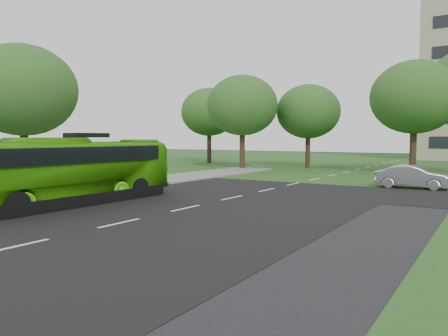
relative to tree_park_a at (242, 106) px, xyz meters
name	(u,v)px	position (x,y,z in m)	size (l,w,h in m)	color
ground	(156,215)	(9.88, -24.27, -6.30)	(160.00, 160.00, 0.00)	black
street_surfaces	(330,174)	(9.50, -1.52, -6.28)	(120.00, 120.00, 0.15)	black
tree_park_a	(242,106)	(0.00, 0.00, 0.00)	(6.99, 6.99, 9.29)	black
tree_park_b	(308,112)	(4.66, 5.64, -0.47)	(6.60, 6.60, 8.66)	black
tree_park_c	(415,97)	(15.42, 2.12, 0.22)	(7.24, 7.24, 9.62)	black
tree_park_f	(209,112)	(-8.68, 6.95, -0.04)	(6.90, 6.90, 9.21)	black
tree_side_near	(23,90)	(-4.04, -20.86, -0.18)	(6.79, 6.79, 9.02)	black
bus	(68,171)	(4.38, -24.16, -4.73)	(2.65, 11.32, 3.15)	#4CBE10
sedan	(413,177)	(17.11, -8.58, -5.58)	(1.53, 4.37, 1.44)	#A8A8AD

